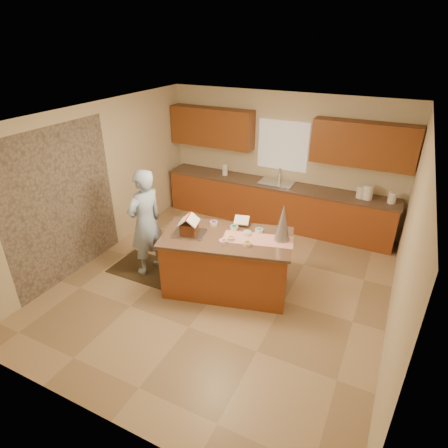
{
  "coord_description": "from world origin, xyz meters",
  "views": [
    {
      "loc": [
        2.24,
        -4.56,
        3.73
      ],
      "look_at": [
        -0.1,
        0.2,
        1.0
      ],
      "focal_mm": 30.17,
      "sensor_mm": 36.0,
      "label": 1
    }
  ],
  "objects_px": {
    "tinsel_tree": "(283,223)",
    "gingerbread_house": "(189,226)",
    "island_base": "(227,264)",
    "boy": "(146,223)"
  },
  "relations": [
    {
      "from": "island_base",
      "to": "boy",
      "type": "relative_size",
      "value": 1.03
    },
    {
      "from": "island_base",
      "to": "tinsel_tree",
      "type": "relative_size",
      "value": 3.27
    },
    {
      "from": "tinsel_tree",
      "to": "gingerbread_house",
      "type": "distance_m",
      "value": 1.4
    },
    {
      "from": "island_base",
      "to": "gingerbread_house",
      "type": "relative_size",
      "value": 5.31
    },
    {
      "from": "boy",
      "to": "gingerbread_house",
      "type": "xyz_separation_m",
      "value": [
        0.88,
        -0.08,
        0.17
      ]
    },
    {
      "from": "tinsel_tree",
      "to": "gingerbread_house",
      "type": "relative_size",
      "value": 1.62
    },
    {
      "from": "tinsel_tree",
      "to": "gingerbread_house",
      "type": "height_order",
      "value": "tinsel_tree"
    },
    {
      "from": "island_base",
      "to": "gingerbread_house",
      "type": "bearing_deg",
      "value": -174.81
    },
    {
      "from": "tinsel_tree",
      "to": "gingerbread_house",
      "type": "bearing_deg",
      "value": -161.34
    },
    {
      "from": "tinsel_tree",
      "to": "boy",
      "type": "bearing_deg",
      "value": -170.45
    }
  ]
}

